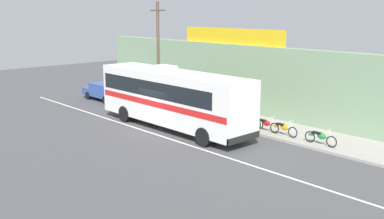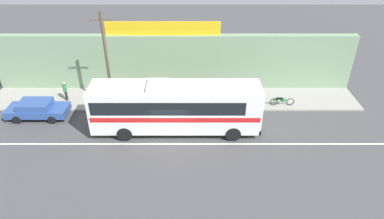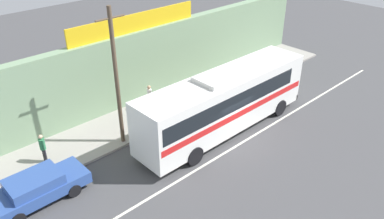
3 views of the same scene
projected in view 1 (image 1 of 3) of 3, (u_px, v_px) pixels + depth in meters
ground_plane at (159, 130)px, 27.15m from camera, size 70.00×70.00×0.00m
sidewalk_slab at (218, 115)px, 30.57m from camera, size 30.00×3.60×0.14m
storefront_facade at (239, 79)px, 31.49m from camera, size 30.00×0.70×4.80m
storefront_billboard at (231, 36)px, 31.43m from camera, size 9.26×0.12×1.10m
road_center_stripe at (148, 132)px, 26.62m from camera, size 30.00×0.14×0.01m
intercity_bus at (171, 95)px, 27.01m from camera, size 11.59×2.61×3.78m
parked_car at (105, 91)px, 35.93m from camera, size 4.48×1.88×1.37m
utility_pole at (158, 54)px, 32.13m from camera, size 1.60×0.22×7.61m
motorcycle_orange at (265, 124)px, 26.23m from camera, size 1.94×0.56×0.94m
motorcycle_green at (283, 128)px, 25.31m from camera, size 1.87×0.56×0.94m
motorcycle_purple at (251, 120)px, 27.18m from camera, size 1.87×0.56×0.94m
motorcycle_black at (320, 137)px, 23.53m from camera, size 1.92×0.56×0.94m
pedestrian_near_shop at (139, 86)px, 36.41m from camera, size 0.30×0.48×1.65m
pedestrian_far_right at (207, 96)px, 31.57m from camera, size 0.30×0.48×1.74m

